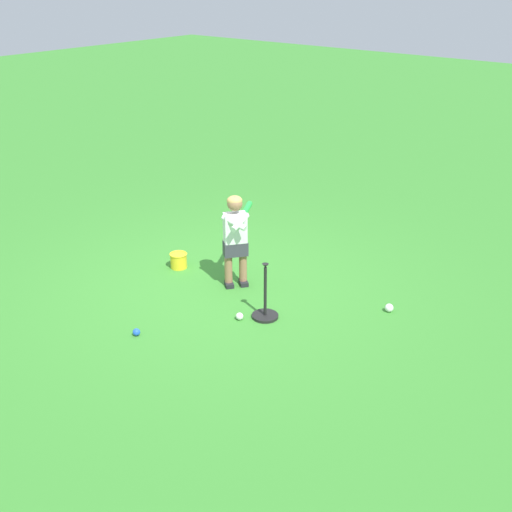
% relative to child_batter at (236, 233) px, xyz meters
% --- Properties ---
extents(ground_plane, '(40.00, 40.00, 0.00)m').
position_rel_child_batter_xyz_m(ground_plane, '(0.14, -0.14, -0.65)').
color(ground_plane, '#38842D').
extents(child_batter, '(0.59, 0.36, 1.08)m').
position_rel_child_batter_xyz_m(child_batter, '(0.00, 0.00, 0.00)').
color(child_batter, '#232328').
rests_on(child_batter, ground).
extents(play_ball_midfield, '(0.08, 0.08, 0.08)m').
position_rel_child_batter_xyz_m(play_ball_midfield, '(0.60, 0.56, -0.61)').
color(play_ball_midfield, white).
rests_on(play_ball_midfield, ground).
extents(play_ball_far_left, '(0.09, 0.09, 0.09)m').
position_rel_child_batter_xyz_m(play_ball_far_left, '(-0.54, 1.68, -0.60)').
color(play_ball_far_left, white).
rests_on(play_ball_far_left, ground).
extents(play_ball_far_right, '(0.08, 0.08, 0.08)m').
position_rel_child_batter_xyz_m(play_ball_far_right, '(1.49, -0.04, -0.61)').
color(play_ball_far_right, blue).
rests_on(play_ball_far_right, ground).
extents(batting_tee, '(0.28, 0.28, 0.62)m').
position_rel_child_batter_xyz_m(batting_tee, '(0.39, 0.73, -0.55)').
color(batting_tee, black).
rests_on(batting_tee, ground).
extents(toy_bucket, '(0.22, 0.22, 0.19)m').
position_rel_child_batter_xyz_m(toy_bucket, '(0.09, -0.85, -0.55)').
color(toy_bucket, yellow).
rests_on(toy_bucket, ground).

